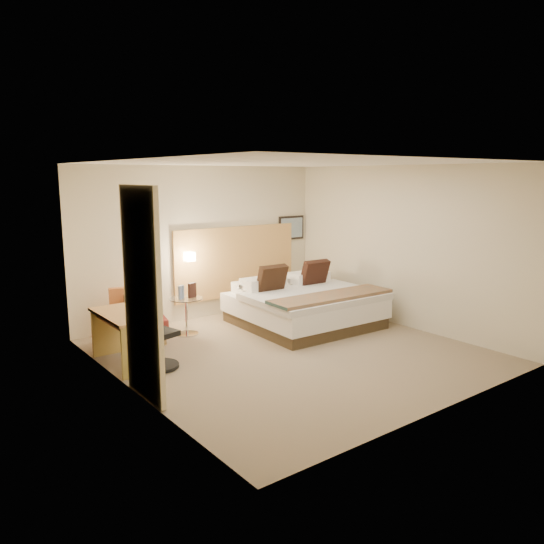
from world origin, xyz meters
TOP-DOWN VIEW (x-y plane):
  - floor at (0.00, 0.00)m, footprint 4.80×5.00m
  - ceiling at (0.00, 0.00)m, footprint 4.80×5.00m
  - wall_back at (0.00, 2.51)m, footprint 4.80×0.02m
  - wall_front at (0.00, -2.51)m, footprint 4.80×0.02m
  - wall_left at (-2.41, 0.00)m, footprint 0.02×5.00m
  - wall_right at (2.41, 0.00)m, footprint 0.02×5.00m
  - headboard_panel at (0.70, 2.47)m, footprint 2.60×0.04m
  - art_frame at (2.02, 2.48)m, footprint 0.62×0.03m
  - art_canvas at (2.02, 2.46)m, footprint 0.54×0.01m
  - lamp_arm at (-0.35, 2.42)m, footprint 0.02×0.12m
  - lamp_shade at (-0.35, 2.36)m, footprint 0.15×0.15m
  - curtain at (-2.36, -0.25)m, footprint 0.06×0.90m
  - bottle_a at (-0.90, 1.67)m, footprint 0.08×0.08m
  - bottle_b at (-0.85, 1.71)m, footprint 0.08×0.08m
  - menu_folder at (-0.68, 1.68)m, footprint 0.15×0.09m
  - bed at (1.08, 0.99)m, footprint 2.23×2.17m
  - lounge_chair at (-1.56, 1.82)m, footprint 0.92×0.85m
  - side_table at (-0.80, 1.68)m, footprint 0.68×0.68m
  - desk at (-2.11, 0.97)m, footprint 0.53×1.15m
  - desk_chair at (-1.83, 0.60)m, footprint 0.64×0.64m

SIDE VIEW (x-z plane):
  - floor at x=0.00m, z-range -0.02..0.00m
  - lounge_chair at x=-1.56m, z-range -0.08..0.74m
  - side_table at x=-0.80m, z-range 0.03..0.63m
  - bed at x=1.08m, z-range -0.18..0.87m
  - desk_chair at x=-1.83m, z-range -0.08..0.85m
  - desk at x=-2.11m, z-range 0.21..0.92m
  - bottle_a at x=-0.90m, z-range 0.60..0.82m
  - bottle_b at x=-0.85m, z-range 0.60..0.82m
  - menu_folder at x=-0.68m, z-range 0.60..0.84m
  - headboard_panel at x=0.70m, z-range 0.30..1.60m
  - lamp_arm at x=-0.35m, z-range 1.14..1.16m
  - lamp_shade at x=-0.35m, z-range 1.07..1.22m
  - curtain at x=-2.36m, z-range 0.01..2.43m
  - wall_back at x=0.00m, z-range 0.00..2.70m
  - wall_front at x=0.00m, z-range 0.00..2.70m
  - wall_left at x=-2.41m, z-range 0.00..2.70m
  - wall_right at x=2.41m, z-range 0.00..2.70m
  - art_frame at x=2.02m, z-range 1.27..1.73m
  - art_canvas at x=2.02m, z-range 1.30..1.70m
  - ceiling at x=0.00m, z-range 2.70..2.72m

